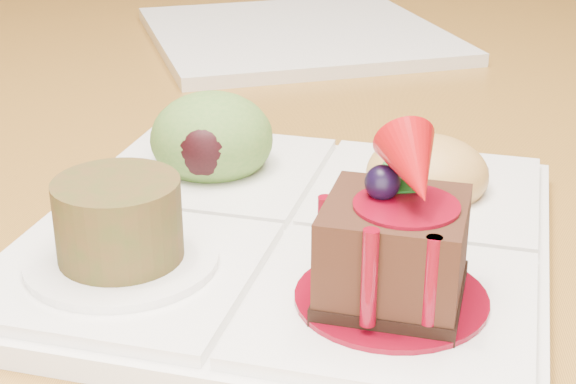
{
  "coord_description": "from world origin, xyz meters",
  "views": [
    {
      "loc": [
        0.06,
        -0.78,
        0.97
      ],
      "look_at": [
        0.02,
        -0.37,
        0.79
      ],
      "focal_mm": 55.0,
      "sensor_mm": 36.0,
      "label": 1
    }
  ],
  "objects": [
    {
      "name": "dining_table",
      "position": [
        0.0,
        0.0,
        0.68
      ],
      "size": [
        1.0,
        1.8,
        0.75
      ],
      "color": "#A17129",
      "rests_on": "ground"
    },
    {
      "name": "sampler_plate",
      "position": [
        0.02,
        -0.37,
        0.77
      ],
      "size": [
        0.3,
        0.3,
        0.1
      ],
      "rotation": [
        0.0,
        0.0,
        -0.17
      ],
      "color": "white",
      "rests_on": "dining_table"
    },
    {
      "name": "second_plate",
      "position": [
        -0.01,
        0.08,
        0.76
      ],
      "size": [
        0.36,
        0.36,
        0.01
      ],
      "primitive_type": "cube",
      "rotation": [
        0.0,
        0.0,
        0.37
      ],
      "color": "white",
      "rests_on": "dining_table"
    }
  ]
}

